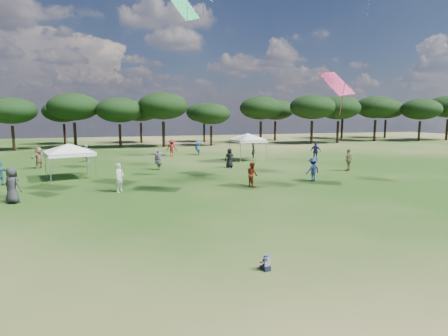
# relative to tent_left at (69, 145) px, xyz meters

# --- Properties ---
(ground) EXTENTS (140.00, 140.00, 0.00)m
(ground) POSITION_rel_tent_left_xyz_m (6.68, -20.63, -2.43)
(ground) COLOR #284A16
(ground) RESTS_ON ground
(tree_line) EXTENTS (108.78, 17.63, 7.77)m
(tree_line) POSITION_rel_tent_left_xyz_m (9.07, 26.78, 3.00)
(tree_line) COLOR black
(tree_line) RESTS_ON ground
(tent_left) EXTENTS (6.17, 6.17, 2.85)m
(tent_left) POSITION_rel_tent_left_xyz_m (0.00, 0.00, 0.00)
(tent_left) COLOR gray
(tent_left) RESTS_ON ground
(tent_right) EXTENTS (5.87, 5.87, 3.03)m
(tent_right) POSITION_rel_tent_left_xyz_m (15.87, 5.93, 0.18)
(tent_right) COLOR gray
(tent_right) RESTS_ON ground
(toddler) EXTENTS (0.33, 0.37, 0.49)m
(toddler) POSITION_rel_tent_left_xyz_m (7.24, -18.91, -2.21)
(toddler) COLOR black
(toddler) RESTS_ON ground
(festival_crowd) EXTENTS (27.94, 21.17, 1.92)m
(festival_crowd) POSITION_rel_tent_left_xyz_m (7.70, 3.20, -1.54)
(festival_crowd) COLOR #285A7A
(festival_crowd) RESTS_ON ground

